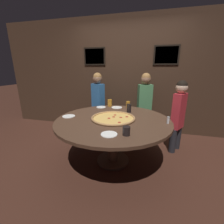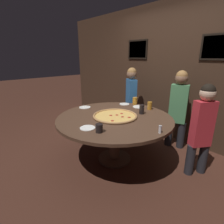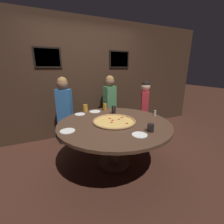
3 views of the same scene
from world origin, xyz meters
name	(u,v)px [view 2 (image 2 of 3)]	position (x,y,z in m)	size (l,w,h in m)	color
ground_plane	(114,159)	(0.00, 0.00, 0.00)	(24.00, 24.00, 0.00)	#422319
back_wall	(170,73)	(0.00, 1.47, 1.30)	(6.40, 0.08, 2.60)	#3D281C
dining_table	(115,124)	(0.00, 0.00, 0.62)	(1.74, 1.74, 0.74)	#4C3323
giant_pizza	(115,116)	(0.00, 0.01, 0.75)	(0.67, 0.67, 0.03)	#EAB75B
drink_cup_near_left	(99,128)	(0.28, -0.52, 0.79)	(0.09, 0.09, 0.10)	black
drink_cup_far_right	(142,109)	(0.18, 0.41, 0.81)	(0.08, 0.08, 0.15)	black
drink_cup_beside_pizza	(135,101)	(-0.26, 0.76, 0.81)	(0.09, 0.09, 0.14)	#BC7A23
drink_cup_centre_back	(150,106)	(0.13, 0.70, 0.81)	(0.08, 0.08, 0.13)	#BC7A23
white_plate_far_back	(87,128)	(0.09, -0.56, 0.74)	(0.20, 0.20, 0.01)	white
white_plate_right_side	(85,107)	(-0.72, -0.06, 0.74)	(0.20, 0.20, 0.01)	white
white_plate_beside_cup	(139,107)	(-0.09, 0.68, 0.74)	(0.21, 0.21, 0.01)	white
white_plate_near_front	(124,104)	(-0.40, 0.63, 0.74)	(0.19, 0.19, 0.01)	white
condiment_shaker	(160,129)	(0.79, 0.00, 0.79)	(0.04, 0.04, 0.10)	silver
diner_far_left	(178,105)	(0.42, 1.13, 0.79)	(0.37, 0.24, 1.39)	#232328
diner_centre_back	(131,97)	(-0.61, 1.05, 0.79)	(0.36, 0.28, 1.39)	#232328
diner_side_right	(202,126)	(1.03, 0.63, 0.73)	(0.27, 0.34, 1.29)	#232328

